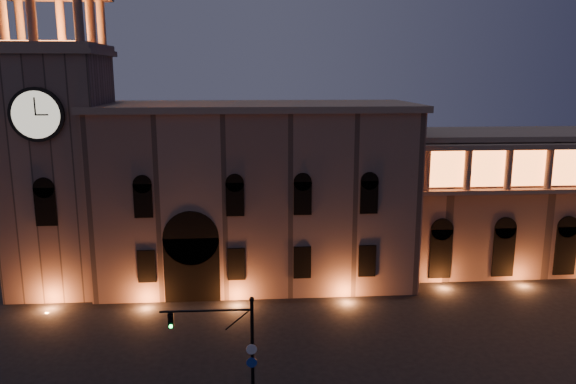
{
  "coord_description": "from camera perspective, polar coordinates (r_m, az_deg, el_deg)",
  "views": [
    {
      "loc": [
        -2.9,
        -32.55,
        20.38
      ],
      "look_at": [
        0.7,
        16.0,
        10.08
      ],
      "focal_mm": 35.0,
      "sensor_mm": 36.0,
      "label": 1
    }
  ],
  "objects": [
    {
      "name": "government_building",
      "position": [
        55.72,
        -3.3,
        -0.11
      ],
      "size": [
        30.8,
        12.8,
        17.6
      ],
      "color": "#795C4F",
      "rests_on": "ground"
    },
    {
      "name": "clock_tower",
      "position": [
        56.9,
        -22.24,
        3.09
      ],
      "size": [
        9.8,
        9.8,
        32.4
      ],
      "color": "#795C4F",
      "rests_on": "ground"
    },
    {
      "name": "traffic_light",
      "position": [
        34.69,
        -5.25,
        -16.19
      ],
      "size": [
        5.63,
        0.6,
        7.71
      ],
      "rotation": [
        0.0,
        0.0,
        -0.01
      ],
      "color": "black",
      "rests_on": "ground"
    },
    {
      "name": "colonnade_wing",
      "position": [
        67.66,
        26.92,
        -0.49
      ],
      "size": [
        40.6,
        11.5,
        14.5
      ],
      "color": "brown",
      "rests_on": "ground"
    }
  ]
}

